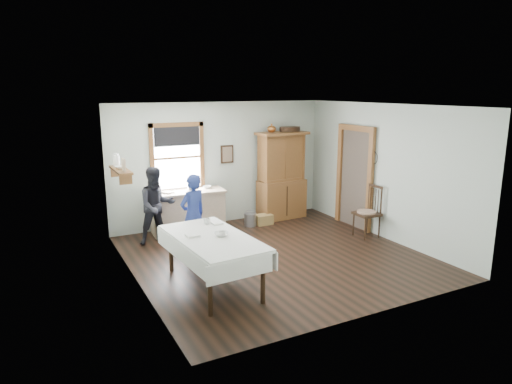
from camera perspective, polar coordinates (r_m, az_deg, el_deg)
room at (r=8.01m, az=2.56°, el=1.05°), size 5.01×5.01×2.70m
window at (r=9.80m, az=-9.81°, el=4.70°), size 1.18×0.07×1.48m
doorway at (r=10.12m, az=12.26°, el=2.17°), size 0.09×1.14×2.22m
wall_shelf at (r=8.59m, az=-16.62°, el=2.84°), size 0.24×1.00×0.44m
framed_picture at (r=10.21m, az=-3.61°, el=4.74°), size 0.30×0.04×0.40m
rug_beater at (r=9.62m, az=14.47°, el=4.88°), size 0.01×0.27×0.27m
work_counter at (r=9.74m, az=-8.49°, el=-2.43°), size 1.59×0.70×0.89m
china_hutch at (r=10.59m, az=3.24°, el=2.06°), size 1.21×0.62×2.01m
dining_table at (r=7.08m, az=-5.38°, el=-8.63°), size 1.18×2.06×0.80m
spindle_chair at (r=9.57m, az=13.70°, el=-2.36°), size 0.51×0.51×1.07m
pail at (r=10.12m, az=-0.71°, el=-3.46°), size 0.35×0.35×0.29m
wicker_basket at (r=10.25m, az=0.97°, el=-3.45°), size 0.38×0.27×0.22m
woman_blue at (r=8.34m, az=-7.86°, el=-3.23°), size 0.59×0.49×1.39m
figure_dark at (r=9.08m, az=-12.29°, el=-2.02°), size 0.70×0.55×1.40m
table_cup_a at (r=7.58m, az=-6.15°, el=-3.64°), size 0.13×0.13×0.09m
table_cup_b at (r=6.92m, az=-4.23°, el=-5.22°), size 0.13×0.13×0.09m
table_bowl at (r=6.96m, az=-4.36°, el=-5.25°), size 0.31×0.31×0.06m
counter_book at (r=9.47m, az=-11.45°, el=-0.14°), size 0.23×0.26×0.02m
counter_bowl at (r=9.84m, az=-6.16°, el=0.63°), size 0.23×0.23×0.06m
shelf_bowl at (r=8.60m, az=-16.65°, el=3.01°), size 0.22×0.22×0.05m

